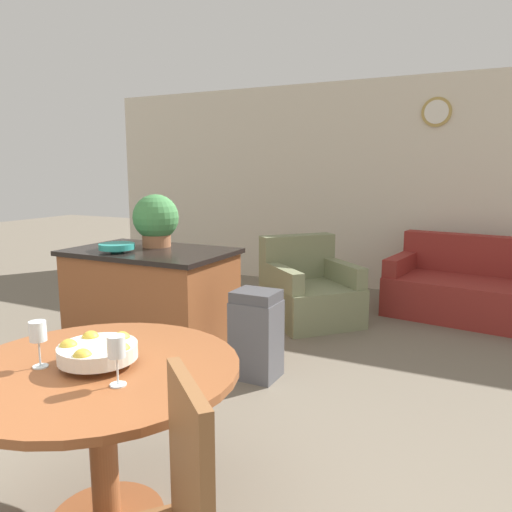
% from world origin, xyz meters
% --- Properties ---
extents(wall_back, '(8.00, 0.09, 2.70)m').
position_xyz_m(wall_back, '(0.00, 5.81, 1.35)').
color(wall_back, beige).
rests_on(wall_back, ground_plane).
extents(dining_table, '(1.20, 1.20, 0.75)m').
position_xyz_m(dining_table, '(0.11, 0.78, 0.58)').
color(dining_table, brown).
rests_on(dining_table, ground_plane).
extents(fruit_bowl, '(0.33, 0.33, 0.12)m').
position_xyz_m(fruit_bowl, '(0.11, 0.78, 0.82)').
color(fruit_bowl, silver).
rests_on(fruit_bowl, dining_table).
extents(wine_glass_left, '(0.07, 0.07, 0.20)m').
position_xyz_m(wine_glass_left, '(-0.09, 0.66, 0.90)').
color(wine_glass_left, silver).
rests_on(wine_glass_left, dining_table).
extents(wine_glass_right, '(0.07, 0.07, 0.20)m').
position_xyz_m(wine_glass_right, '(0.32, 0.67, 0.90)').
color(wine_glass_right, silver).
rests_on(wine_glass_right, dining_table).
extents(kitchen_island, '(1.39, 0.89, 0.89)m').
position_xyz_m(kitchen_island, '(-1.10, 2.67, 0.45)').
color(kitchen_island, brown).
rests_on(kitchen_island, ground_plane).
extents(teal_bowl, '(0.29, 0.29, 0.07)m').
position_xyz_m(teal_bowl, '(-1.27, 2.44, 0.94)').
color(teal_bowl, teal).
rests_on(teal_bowl, kitchen_island).
extents(potted_plant, '(0.41, 0.41, 0.47)m').
position_xyz_m(potted_plant, '(-1.16, 2.83, 1.14)').
color(potted_plant, '#A36642').
rests_on(potted_plant, kitchen_island).
extents(trash_bin, '(0.34, 0.29, 0.68)m').
position_xyz_m(trash_bin, '(-0.01, 2.53, 0.34)').
color(trash_bin, '#56565B').
rests_on(trash_bin, ground_plane).
extents(couch, '(1.97, 1.19, 0.85)m').
position_xyz_m(couch, '(1.45, 4.97, 0.29)').
color(couch, maroon).
rests_on(couch, ground_plane).
extents(armchair, '(1.21, 1.21, 0.87)m').
position_xyz_m(armchair, '(-0.16, 4.08, 0.29)').
color(armchair, '#7A7F5B').
rests_on(armchair, ground_plane).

